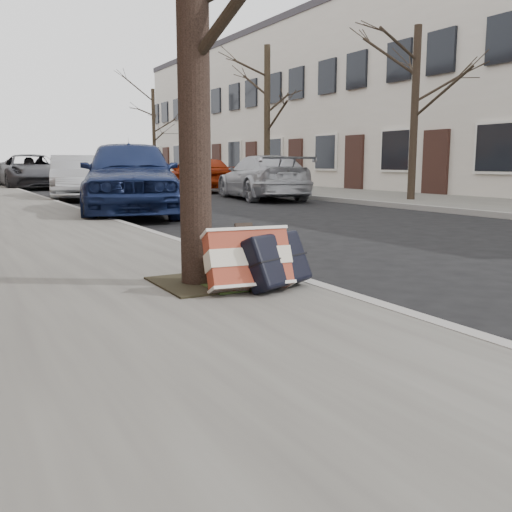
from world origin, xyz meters
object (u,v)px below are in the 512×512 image
car_near_front (130,177)px  suitcase_red (248,260)px  car_near_mid (76,177)px  suitcase_navy (276,260)px

car_near_front → suitcase_red: bearing=-85.6°
suitcase_red → car_near_mid: bearing=91.5°
suitcase_red → car_near_mid: 13.82m
suitcase_red → car_near_front: car_near_front is taller
car_near_front → suitcase_navy: bearing=-84.0°
suitcase_navy → car_near_mid: (1.38, 13.75, 0.31)m
car_near_front → car_near_mid: bearing=104.1°
suitcase_navy → car_near_mid: size_ratio=0.15×
suitcase_red → suitcase_navy: bearing=1.1°
suitcase_navy → car_near_front: size_ratio=0.12×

